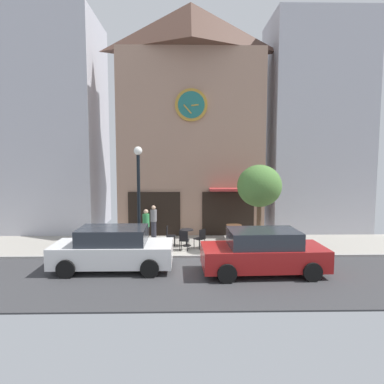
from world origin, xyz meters
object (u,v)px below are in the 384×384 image
Objects in this scene: cafe_chair_left_end at (169,234)px; parked_car_red at (263,252)px; cafe_table_near_curb at (234,229)px; cafe_chair_by_entrance at (201,237)px; cafe_table_rightmost at (187,235)px; pedestrian_green at (146,226)px; cafe_chair_curbside at (124,241)px; cafe_chair_corner at (184,239)px; cafe_table_center_left at (129,237)px; cafe_chair_facing_street at (146,237)px; street_lamp at (139,199)px; pedestrian_grey at (154,221)px; parked_car_white at (113,249)px; street_tree at (259,186)px.

cafe_chair_left_end is 5.27m from parked_car_red.
cafe_chair_by_entrance is (-1.72, -1.68, -0.03)m from cafe_table_near_curb.
cafe_table_rightmost is 0.46× the size of pedestrian_green.
cafe_table_rightmost is 0.86× the size of cafe_chair_curbside.
cafe_chair_by_entrance and cafe_chair_corner have the same top height.
cafe_chair_facing_street is (0.79, -0.07, 0.03)m from cafe_table_center_left.
street_lamp is 1.89m from cafe_chair_facing_street.
cafe_chair_curbside is 2.98m from pedestrian_grey.
cafe_table_center_left is at bearing 88.67° from parked_car_white.
street_tree reaches higher than cafe_table_near_curb.
cafe_chair_left_end and cafe_chair_by_entrance have the same top height.
cafe_table_center_left is 1.01m from pedestrian_green.
pedestrian_green is at bearing 147.54° from cafe_chair_corner.
cafe_chair_curbside is 1.70m from pedestrian_green.
street_tree is 3.99m from cafe_chair_corner.
cafe_table_near_curb is 0.86× the size of cafe_chair_by_entrance.
cafe_table_center_left is at bearing -116.72° from pedestrian_grey.
parked_car_red is at bearing -51.56° from pedestrian_grey.
cafe_chair_left_end is 1.00× the size of cafe_chair_facing_street.
cafe_table_near_curb is 2.41m from cafe_chair_by_entrance.
cafe_chair_left_end and cafe_chair_curbside have the same top height.
cafe_table_center_left is at bearing 173.68° from street_tree.
street_lamp is 5.05× the size of cafe_chair_left_end.
cafe_chair_corner is 3.60m from parked_car_white.
cafe_chair_left_end is 0.21× the size of parked_car_white.
cafe_chair_facing_street is 0.75m from pedestrian_green.
cafe_table_center_left is 0.79× the size of cafe_chair_corner.
parked_car_red is (4.35, -5.47, -0.10)m from pedestrian_grey.
cafe_chair_facing_street is (0.21, 0.61, -1.78)m from street_lamp.
cafe_table_rightmost is 0.81m from cafe_chair_left_end.
street_lamp is 5.05× the size of cafe_chair_by_entrance.
cafe_chair_by_entrance is (-2.51, 0.39, -2.31)m from street_tree.
cafe_chair_by_entrance is (1.44, -0.62, 0.00)m from cafe_chair_left_end.
street_tree is 6.25m from cafe_table_center_left.
street_lamp is at bearing -139.78° from cafe_chair_left_end.
cafe_chair_corner is (-3.26, 0.10, -2.31)m from street_tree.
cafe_chair_facing_street is 1.00× the size of cafe_chair_corner.
cafe_chair_by_entrance is (2.47, -0.18, 0.00)m from cafe_chair_facing_street.
cafe_chair_corner is at bearing 44.23° from parked_car_white.
street_tree is 3.18m from cafe_table_near_curb.
pedestrian_green is at bearing 137.72° from parked_car_red.
street_lamp reaches higher than street_tree.
cafe_chair_left_end is 1.16m from pedestrian_green.
street_tree is 2.26× the size of pedestrian_green.
cafe_chair_left_end is 2.26m from cafe_chair_curbside.
street_tree is at bearing 81.15° from parked_car_red.
pedestrian_grey reaches higher than cafe_chair_curbside.
cafe_chair_curbside is at bearing -110.57° from pedestrian_grey.
parked_car_red is at bearing -5.59° from parked_car_white.
pedestrian_green is (-1.90, 0.32, 0.35)m from cafe_table_rightmost.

